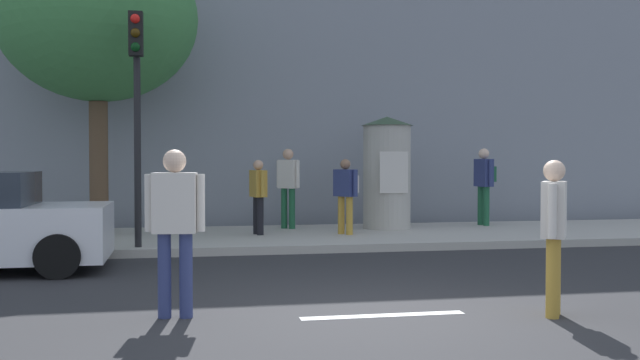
# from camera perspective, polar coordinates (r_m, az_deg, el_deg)

# --- Properties ---
(ground_plane) EXTENTS (80.00, 80.00, 0.00)m
(ground_plane) POSITION_cam_1_polar(r_m,az_deg,el_deg) (7.60, 5.21, -11.07)
(ground_plane) COLOR #2B2B2D
(sidewalk_curb) EXTENTS (36.00, 4.00, 0.15)m
(sidewalk_curb) POSITION_cam_1_polar(r_m,az_deg,el_deg) (14.36, -2.45, -4.76)
(sidewalk_curb) COLOR #B2ADA3
(sidewalk_curb) RESTS_ON ground_plane
(lane_markings) EXTENTS (25.80, 0.16, 0.01)m
(lane_markings) POSITION_cam_1_polar(r_m,az_deg,el_deg) (7.60, 5.21, -11.04)
(lane_markings) COLOR silver
(lane_markings) RESTS_ON ground_plane
(building_backdrop) EXTENTS (36.00, 5.00, 9.27)m
(building_backdrop) POSITION_cam_1_polar(r_m,az_deg,el_deg) (19.46, -4.59, 10.37)
(building_backdrop) COLOR gray
(building_backdrop) RESTS_ON ground_plane
(traffic_light) EXTENTS (0.24, 0.45, 4.07)m
(traffic_light) POSITION_cam_1_polar(r_m,az_deg,el_deg) (12.46, -14.87, 7.23)
(traffic_light) COLOR black
(traffic_light) RESTS_ON sidewalk_curb
(poster_column) EXTENTS (1.16, 1.16, 2.50)m
(poster_column) POSITION_cam_1_polar(r_m,az_deg,el_deg) (15.55, 5.53, 0.68)
(poster_column) COLOR #B2ADA3
(poster_column) RESTS_ON sidewalk_curb
(street_tree) EXTENTS (4.00, 4.00, 6.12)m
(street_tree) POSITION_cam_1_polar(r_m,az_deg,el_deg) (15.01, -17.85, 12.59)
(street_tree) COLOR brown
(street_tree) RESTS_ON sidewalk_curb
(pedestrian_tallest) EXTENTS (0.41, 0.49, 1.67)m
(pedestrian_tallest) POSITION_cam_1_polar(r_m,az_deg,el_deg) (7.80, 18.70, -3.57)
(pedestrian_tallest) COLOR #B78C33
(pedestrian_tallest) RESTS_ON ground_plane
(pedestrian_with_bag) EXTENTS (0.63, 0.30, 1.78)m
(pedestrian_with_bag) POSITION_cam_1_polar(r_m,az_deg,el_deg) (7.47, -11.86, -3.09)
(pedestrian_with_bag) COLOR navy
(pedestrian_with_bag) RESTS_ON ground_plane
(pedestrian_with_backpack) EXTENTS (0.34, 0.60, 1.53)m
(pedestrian_with_backpack) POSITION_cam_1_polar(r_m,az_deg,el_deg) (14.23, -5.11, -0.93)
(pedestrian_with_backpack) COLOR black
(pedestrian_with_backpack) RESTS_ON sidewalk_curb
(pedestrian_near_pole) EXTENTS (0.52, 0.57, 1.55)m
(pedestrian_near_pole) POSITION_cam_1_polar(r_m,az_deg,el_deg) (14.24, 2.16, -0.78)
(pedestrian_near_pole) COLOR #B78C33
(pedestrian_near_pole) RESTS_ON sidewalk_curb
(pedestrian_in_dark_shirt) EXTENTS (0.48, 0.44, 1.78)m
(pedestrian_in_dark_shirt) POSITION_cam_1_polar(r_m,az_deg,el_deg) (15.43, -2.65, -0.14)
(pedestrian_in_dark_shirt) COLOR #1E5938
(pedestrian_in_dark_shirt) RESTS_ON sidewalk_curb
(pedestrian_in_light_jacket) EXTENTS (0.44, 0.65, 1.80)m
(pedestrian_in_light_jacket) POSITION_cam_1_polar(r_m,az_deg,el_deg) (16.65, 13.38, 0.10)
(pedestrian_in_light_jacket) COLOR #1E5938
(pedestrian_in_light_jacket) RESTS_ON sidewalk_curb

